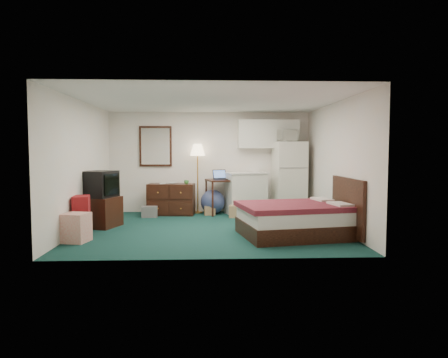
{
  "coord_description": "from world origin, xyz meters",
  "views": [
    {
      "loc": [
        -0.08,
        -7.81,
        1.53
      ],
      "look_at": [
        0.27,
        0.32,
        0.96
      ],
      "focal_mm": 32.0,
      "sensor_mm": 36.0,
      "label": 1
    }
  ],
  "objects_px": {
    "dresser": "(171,199)",
    "desk": "(221,197)",
    "tv_stand": "(102,212)",
    "fridge": "(289,178)",
    "bed": "(293,220)",
    "kitchen_counter": "(246,194)",
    "suitcase": "(81,216)",
    "floor_lamp": "(198,179)"
  },
  "relations": [
    {
      "from": "desk",
      "to": "bed",
      "type": "height_order",
      "value": "desk"
    },
    {
      "from": "dresser",
      "to": "kitchen_counter",
      "type": "height_order",
      "value": "kitchen_counter"
    },
    {
      "from": "fridge",
      "to": "floor_lamp",
      "type": "bearing_deg",
      "value": 170.74
    },
    {
      "from": "dresser",
      "to": "fridge",
      "type": "bearing_deg",
      "value": 7.78
    },
    {
      "from": "suitcase",
      "to": "dresser",
      "type": "bearing_deg",
      "value": 46.72
    },
    {
      "from": "dresser",
      "to": "suitcase",
      "type": "bearing_deg",
      "value": -116.43
    },
    {
      "from": "tv_stand",
      "to": "suitcase",
      "type": "distance_m",
      "value": 0.82
    },
    {
      "from": "kitchen_counter",
      "to": "tv_stand",
      "type": "distance_m",
      "value": 3.45
    },
    {
      "from": "desk",
      "to": "suitcase",
      "type": "bearing_deg",
      "value": -152.61
    },
    {
      "from": "desk",
      "to": "tv_stand",
      "type": "height_order",
      "value": "desk"
    },
    {
      "from": "tv_stand",
      "to": "fridge",
      "type": "bearing_deg",
      "value": 40.08
    },
    {
      "from": "bed",
      "to": "desk",
      "type": "bearing_deg",
      "value": 104.8
    },
    {
      "from": "desk",
      "to": "suitcase",
      "type": "relative_size",
      "value": 1.18
    },
    {
      "from": "dresser",
      "to": "suitcase",
      "type": "height_order",
      "value": "dresser"
    },
    {
      "from": "suitcase",
      "to": "bed",
      "type": "bearing_deg",
      "value": -14.99
    },
    {
      "from": "dresser",
      "to": "tv_stand",
      "type": "xyz_separation_m",
      "value": [
        -1.27,
        -1.48,
        -0.07
      ]
    },
    {
      "from": "desk",
      "to": "suitcase",
      "type": "xyz_separation_m",
      "value": [
        -2.63,
        -2.33,
        -0.06
      ]
    },
    {
      "from": "kitchen_counter",
      "to": "fridge",
      "type": "bearing_deg",
      "value": -10.92
    },
    {
      "from": "desk",
      "to": "kitchen_counter",
      "type": "bearing_deg",
      "value": -11.95
    },
    {
      "from": "kitchen_counter",
      "to": "floor_lamp",
      "type": "bearing_deg",
      "value": 155.8
    },
    {
      "from": "desk",
      "to": "fridge",
      "type": "relative_size",
      "value": 0.48
    },
    {
      "from": "floor_lamp",
      "to": "desk",
      "type": "bearing_deg",
      "value": -22.7
    },
    {
      "from": "fridge",
      "to": "bed",
      "type": "height_order",
      "value": "fridge"
    },
    {
      "from": "dresser",
      "to": "bed",
      "type": "bearing_deg",
      "value": -40.94
    },
    {
      "from": "fridge",
      "to": "bed",
      "type": "xyz_separation_m",
      "value": [
        -0.46,
        -2.65,
        -0.59
      ]
    },
    {
      "from": "tv_stand",
      "to": "suitcase",
      "type": "relative_size",
      "value": 0.92
    },
    {
      "from": "dresser",
      "to": "fridge",
      "type": "distance_m",
      "value": 2.92
    },
    {
      "from": "dresser",
      "to": "desk",
      "type": "relative_size",
      "value": 1.3
    },
    {
      "from": "kitchen_counter",
      "to": "suitcase",
      "type": "xyz_separation_m",
      "value": [
        -3.22,
        -2.36,
        -0.13
      ]
    },
    {
      "from": "desk",
      "to": "kitchen_counter",
      "type": "distance_m",
      "value": 0.59
    },
    {
      "from": "fridge",
      "to": "tv_stand",
      "type": "height_order",
      "value": "fridge"
    },
    {
      "from": "bed",
      "to": "tv_stand",
      "type": "bearing_deg",
      "value": 153.88
    },
    {
      "from": "floor_lamp",
      "to": "fridge",
      "type": "xyz_separation_m",
      "value": [
        2.25,
        -0.17,
        0.03
      ]
    },
    {
      "from": "desk",
      "to": "fridge",
      "type": "height_order",
      "value": "fridge"
    },
    {
      "from": "bed",
      "to": "kitchen_counter",
      "type": "bearing_deg",
      "value": 93.03
    },
    {
      "from": "dresser",
      "to": "desk",
      "type": "distance_m",
      "value": 1.21
    },
    {
      "from": "tv_stand",
      "to": "desk",
      "type": "bearing_deg",
      "value": 50.59
    },
    {
      "from": "dresser",
      "to": "fridge",
      "type": "xyz_separation_m",
      "value": [
        2.87,
        0.12,
        0.5
      ]
    },
    {
      "from": "kitchen_counter",
      "to": "tv_stand",
      "type": "relative_size",
      "value": 1.49
    },
    {
      "from": "desk",
      "to": "fridge",
      "type": "distance_m",
      "value": 1.73
    },
    {
      "from": "suitcase",
      "to": "floor_lamp",
      "type": "bearing_deg",
      "value": 40.08
    },
    {
      "from": "dresser",
      "to": "kitchen_counter",
      "type": "relative_size",
      "value": 1.12
    }
  ]
}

